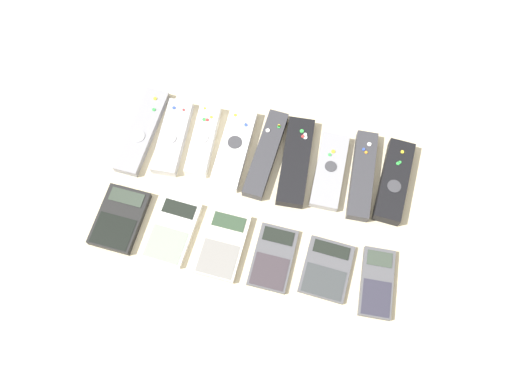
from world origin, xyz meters
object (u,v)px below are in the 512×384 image
at_px(remote_3, 234,148).
at_px(calculator_4, 327,269).
at_px(remote_0, 142,131).
at_px(calculator_3, 273,257).
at_px(calculator_0, 120,219).
at_px(remote_2, 203,140).
at_px(remote_7, 362,175).
at_px(calculator_2, 223,245).
at_px(calculator_5, 377,283).
at_px(remote_4, 265,154).
at_px(remote_6, 330,171).
at_px(remote_1, 173,137).
at_px(remote_5, 296,161).
at_px(calculator_1, 172,231).
at_px(remote_8, 394,181).

bearing_deg(remote_3, calculator_4, -41.50).
bearing_deg(remote_0, remote_3, 3.51).
bearing_deg(calculator_4, calculator_3, -176.43).
bearing_deg(calculator_0, remote_3, 50.01).
height_order(remote_2, calculator_4, remote_2).
relative_size(remote_7, calculator_2, 1.42).
relative_size(remote_2, calculator_5, 1.22).
relative_size(remote_4, remote_6, 1.21).
distance_m(remote_1, calculator_0, 0.21).
distance_m(remote_5, calculator_3, 0.21).
relative_size(remote_0, calculator_2, 1.50).
bearing_deg(remote_7, remote_6, -178.46).
relative_size(remote_3, calculator_0, 1.40).
distance_m(calculator_3, calculator_4, 0.11).
height_order(remote_5, calculator_1, remote_5).
bearing_deg(remote_0, calculator_1, -55.22).
distance_m(remote_5, remote_6, 0.07).
relative_size(calculator_1, calculator_5, 1.01).
xyz_separation_m(remote_1, calculator_4, (0.37, -0.21, -0.01)).
height_order(remote_6, calculator_3, remote_6).
distance_m(remote_3, remote_7, 0.28).
relative_size(remote_7, remote_8, 1.07).
xyz_separation_m(remote_1, remote_6, (0.34, -0.00, -0.00)).
bearing_deg(remote_0, remote_6, 2.35).
distance_m(remote_0, remote_7, 0.48).
bearing_deg(remote_7, remote_1, 178.15).
height_order(remote_6, calculator_2, remote_6).
bearing_deg(remote_2, calculator_3, -50.35).
bearing_deg(remote_1, calculator_5, -27.42).
bearing_deg(remote_5, calculator_2, -120.07).
xyz_separation_m(remote_7, calculator_5, (0.06, -0.22, -0.00)).
bearing_deg(remote_2, remote_4, -3.74).
xyz_separation_m(remote_0, calculator_5, (0.54, -0.21, -0.00)).
distance_m(remote_2, calculator_2, 0.24).
distance_m(remote_1, remote_8, 0.48).
relative_size(calculator_4, calculator_5, 0.87).
bearing_deg(remote_4, remote_5, 1.21).
relative_size(remote_1, calculator_5, 1.29).
distance_m(remote_3, calculator_2, 0.21).
xyz_separation_m(remote_0, calculator_1, (0.13, -0.20, -0.00)).
height_order(remote_0, remote_1, remote_1).
relative_size(calculator_3, calculator_5, 0.94).
relative_size(remote_2, remote_3, 0.89).
relative_size(remote_1, calculator_3, 1.37).
bearing_deg(remote_2, remote_0, 179.76).
distance_m(remote_5, calculator_5, 0.30).
bearing_deg(remote_3, calculator_0, -132.13).
bearing_deg(calculator_1, remote_4, 58.60).
relative_size(calculator_0, calculator_5, 0.98).
distance_m(remote_1, calculator_2, 0.26).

